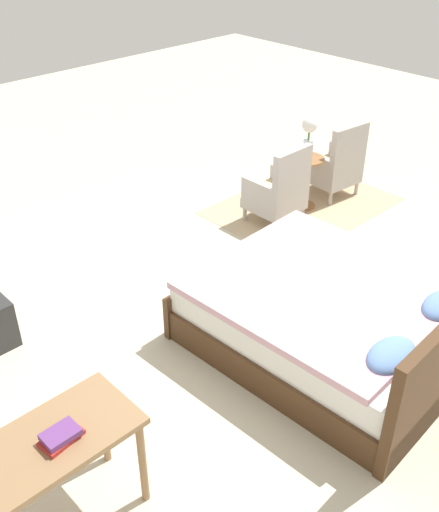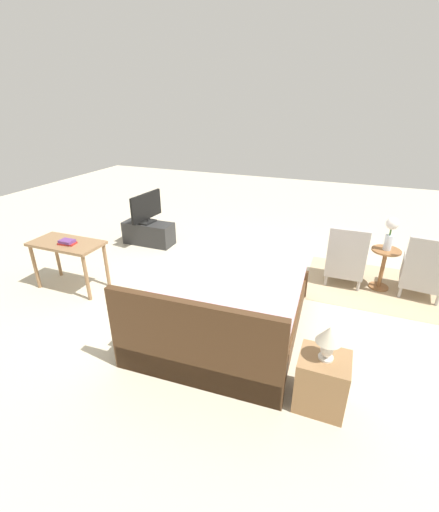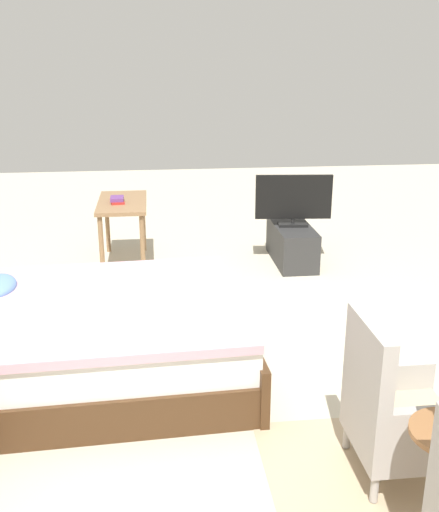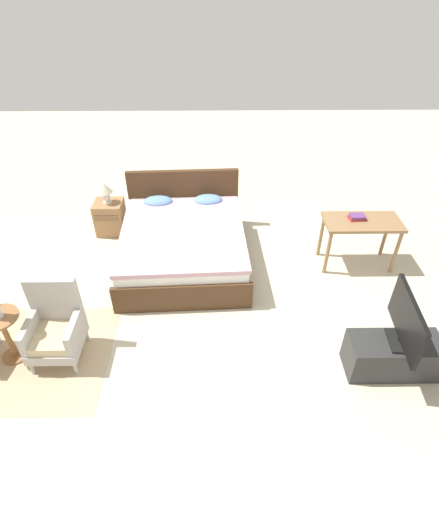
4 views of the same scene
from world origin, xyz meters
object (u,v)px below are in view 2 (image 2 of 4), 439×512
(table_lamp, at_px, (329,338))
(tv_stand, at_px, (149,233))
(side_table, at_px, (383,264))
(armchair_by_window_right, at_px, (346,260))
(armchair_by_window_left, at_px, (423,272))
(flower_vase, at_px, (391,230))
(bed, at_px, (225,308))
(vanity_desk, at_px, (67,249))
(tv_flatscreen, at_px, (146,208))
(nightstand, at_px, (322,381))
(book_stack, at_px, (67,242))

(table_lamp, relative_size, tv_stand, 0.34)
(table_lamp, bearing_deg, side_table, -102.85)
(armchair_by_window_right, relative_size, side_table, 1.49)
(armchair_by_window_left, xyz_separation_m, flower_vase, (0.51, -0.05, 0.53))
(flower_vase, height_order, table_lamp, flower_vase)
(bed, bearing_deg, tv_stand, -40.75)
(armchair_by_window_right, height_order, vanity_desk, armchair_by_window_right)
(side_table, height_order, tv_flatscreen, tv_flatscreen)
(armchair_by_window_left, bearing_deg, tv_flatscreen, -3.36)
(armchair_by_window_right, xyz_separation_m, tv_stand, (3.60, -0.27, -0.17))
(armchair_by_window_left, bearing_deg, table_lamp, 66.29)
(armchair_by_window_left, bearing_deg, vanity_desk, 18.51)
(bed, relative_size, flower_vase, 4.60)
(table_lamp, height_order, tv_stand, table_lamp)
(side_table, xyz_separation_m, flower_vase, (0.00, 0.00, 0.52))
(tv_stand, bearing_deg, table_lamp, 142.13)
(flower_vase, distance_m, vanity_desk, 4.57)
(bed, bearing_deg, nightstand, 148.36)
(nightstand, bearing_deg, bed, -31.64)
(tv_stand, distance_m, book_stack, 1.99)
(bed, height_order, tv_flatscreen, tv_flatscreen)
(bed, relative_size, tv_stand, 2.28)
(bed, height_order, armchair_by_window_left, bed)
(armchair_by_window_left, distance_m, tv_stand, 4.64)
(table_lamp, bearing_deg, tv_stand, -37.87)
(bed, height_order, nightstand, bed)
(tv_stand, relative_size, book_stack, 3.90)
(armchair_by_window_right, bearing_deg, table_lamp, 88.65)
(armchair_by_window_right, height_order, table_lamp, armchair_by_window_right)
(side_table, relative_size, table_lamp, 1.87)
(bed, bearing_deg, tv_flatscreen, -40.73)
(vanity_desk, bearing_deg, armchair_by_window_left, -161.49)
(armchair_by_window_right, relative_size, tv_stand, 0.96)
(bed, xyz_separation_m, side_table, (-1.79, -1.78, 0.09))
(armchair_by_window_left, height_order, book_stack, armchair_by_window_left)
(armchair_by_window_left, bearing_deg, side_table, -5.53)
(armchair_by_window_left, xyz_separation_m, vanity_desk, (4.77, 1.60, 0.23))
(nightstand, xyz_separation_m, book_stack, (3.61, -0.84, 0.49))
(vanity_desk, bearing_deg, armchair_by_window_right, -156.88)
(armchair_by_window_right, distance_m, flower_vase, 0.74)
(tv_flatscreen, bearing_deg, vanity_desk, 85.78)
(side_table, xyz_separation_m, book_stack, (4.19, 1.69, 0.37))
(armchair_by_window_left, distance_m, book_stack, 4.99)
(flower_vase, distance_m, table_lamp, 2.60)
(bed, height_order, table_lamp, bed)
(armchair_by_window_right, distance_m, table_lamp, 2.51)
(tv_stand, height_order, tv_flatscreen, tv_flatscreen)
(nightstand, height_order, book_stack, book_stack)
(flower_vase, distance_m, tv_flatscreen, 4.13)
(table_lamp, bearing_deg, book_stack, -13.04)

